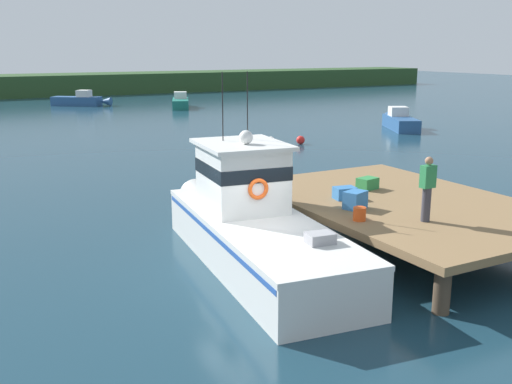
{
  "coord_description": "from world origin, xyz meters",
  "views": [
    {
      "loc": [
        -6.72,
        -12.4,
        5.39
      ],
      "look_at": [
        1.2,
        2.14,
        1.4
      ],
      "focal_mm": 41.9,
      "sensor_mm": 36.0,
      "label": 1
    }
  ],
  "objects_px": {
    "crate_stack_mid_dock": "(355,200)",
    "deckhand_by_the_boat": "(427,188)",
    "bait_bucket": "(360,214)",
    "mooring_buoy_inshore": "(301,140)",
    "crate_single_by_cleat": "(345,193)",
    "moored_boat_mid_harbor": "(399,121)",
    "mooring_buoy_spare_mooring": "(271,140)",
    "crate_single_far": "(367,183)",
    "moored_boat_far_left": "(80,100)",
    "main_fishing_boat": "(251,222)",
    "moored_boat_far_right": "(181,102)"
  },
  "relations": [
    {
      "from": "crate_single_far",
      "to": "deckhand_by_the_boat",
      "type": "distance_m",
      "value": 3.65
    },
    {
      "from": "deckhand_by_the_boat",
      "to": "moored_boat_mid_harbor",
      "type": "xyz_separation_m",
      "value": [
        17.77,
        20.81,
        -1.55
      ]
    },
    {
      "from": "deckhand_by_the_boat",
      "to": "moored_boat_far_left",
      "type": "bearing_deg",
      "value": 87.24
    },
    {
      "from": "moored_boat_far_left",
      "to": "crate_stack_mid_dock",
      "type": "bearing_deg",
      "value": -93.83
    },
    {
      "from": "bait_bucket",
      "to": "moored_boat_far_left",
      "type": "distance_m",
      "value": 47.88
    },
    {
      "from": "bait_bucket",
      "to": "crate_single_by_cleat",
      "type": "bearing_deg",
      "value": 62.77
    },
    {
      "from": "crate_stack_mid_dock",
      "to": "moored_boat_far_left",
      "type": "relative_size",
      "value": 0.11
    },
    {
      "from": "crate_stack_mid_dock",
      "to": "deckhand_by_the_boat",
      "type": "distance_m",
      "value": 2.07
    },
    {
      "from": "crate_single_by_cleat",
      "to": "mooring_buoy_inshore",
      "type": "xyz_separation_m",
      "value": [
        8.45,
        15.44,
        -1.13
      ]
    },
    {
      "from": "main_fishing_boat",
      "to": "moored_boat_far_left",
      "type": "distance_m",
      "value": 46.37
    },
    {
      "from": "crate_single_far",
      "to": "deckhand_by_the_boat",
      "type": "xyz_separation_m",
      "value": [
        -0.96,
        -3.46,
        0.68
      ]
    },
    {
      "from": "crate_single_by_cleat",
      "to": "deckhand_by_the_boat",
      "type": "xyz_separation_m",
      "value": [
        0.39,
        -2.79,
        0.68
      ]
    },
    {
      "from": "bait_bucket",
      "to": "mooring_buoy_spare_mooring",
      "type": "height_order",
      "value": "bait_bucket"
    },
    {
      "from": "bait_bucket",
      "to": "mooring_buoy_inshore",
      "type": "bearing_deg",
      "value": 61.47
    },
    {
      "from": "bait_bucket",
      "to": "moored_boat_mid_harbor",
      "type": "bearing_deg",
      "value": 46.17
    },
    {
      "from": "moored_boat_far_left",
      "to": "mooring_buoy_spare_mooring",
      "type": "xyz_separation_m",
      "value": [
        4.34,
        -29.29,
        -0.3
      ]
    },
    {
      "from": "mooring_buoy_inshore",
      "to": "bait_bucket",
      "type": "bearing_deg",
      "value": -118.53
    },
    {
      "from": "crate_single_by_cleat",
      "to": "mooring_buoy_spare_mooring",
      "type": "height_order",
      "value": "crate_single_by_cleat"
    },
    {
      "from": "bait_bucket",
      "to": "deckhand_by_the_boat",
      "type": "distance_m",
      "value": 1.77
    },
    {
      "from": "crate_single_far",
      "to": "deckhand_by_the_boat",
      "type": "relative_size",
      "value": 0.37
    },
    {
      "from": "mooring_buoy_spare_mooring",
      "to": "mooring_buoy_inshore",
      "type": "bearing_deg",
      "value": -37.06
    },
    {
      "from": "crate_stack_mid_dock",
      "to": "mooring_buoy_spare_mooring",
      "type": "bearing_deg",
      "value": 66.85
    },
    {
      "from": "bait_bucket",
      "to": "moored_boat_mid_harbor",
      "type": "distance_m",
      "value": 27.69
    },
    {
      "from": "main_fishing_boat",
      "to": "crate_single_far",
      "type": "xyz_separation_m",
      "value": [
        4.51,
        0.88,
        0.37
      ]
    },
    {
      "from": "crate_stack_mid_dock",
      "to": "mooring_buoy_inshore",
      "type": "bearing_deg",
      "value": 61.69
    },
    {
      "from": "moored_boat_far_left",
      "to": "moored_boat_mid_harbor",
      "type": "bearing_deg",
      "value": -60.94
    },
    {
      "from": "moored_boat_far_right",
      "to": "bait_bucket",
      "type": "bearing_deg",
      "value": -105.57
    },
    {
      "from": "crate_stack_mid_dock",
      "to": "deckhand_by_the_boat",
      "type": "xyz_separation_m",
      "value": [
        0.79,
        -1.81,
        0.62
      ]
    },
    {
      "from": "crate_single_far",
      "to": "moored_boat_far_left",
      "type": "bearing_deg",
      "value": 88.25
    },
    {
      "from": "deckhand_by_the_boat",
      "to": "mooring_buoy_spare_mooring",
      "type": "xyz_separation_m",
      "value": [
        6.68,
        19.27,
        -1.85
      ]
    },
    {
      "from": "moored_boat_mid_harbor",
      "to": "mooring_buoy_spare_mooring",
      "type": "height_order",
      "value": "moored_boat_mid_harbor"
    },
    {
      "from": "crate_stack_mid_dock",
      "to": "bait_bucket",
      "type": "xyz_separation_m",
      "value": [
        -0.61,
        -0.96,
        -0.07
      ]
    },
    {
      "from": "crate_single_by_cleat",
      "to": "deckhand_by_the_boat",
      "type": "distance_m",
      "value": 2.9
    },
    {
      "from": "moored_boat_far_left",
      "to": "crate_single_far",
      "type": "bearing_deg",
      "value": -91.75
    },
    {
      "from": "bait_bucket",
      "to": "moored_boat_far_left",
      "type": "relative_size",
      "value": 0.06
    },
    {
      "from": "moored_boat_mid_harbor",
      "to": "moored_boat_far_left",
      "type": "distance_m",
      "value": 31.76
    },
    {
      "from": "moored_boat_far_left",
      "to": "bait_bucket",
      "type": "bearing_deg",
      "value": -94.48
    },
    {
      "from": "crate_stack_mid_dock",
      "to": "moored_boat_mid_harbor",
      "type": "height_order",
      "value": "crate_stack_mid_dock"
    },
    {
      "from": "moored_boat_far_left",
      "to": "mooring_buoy_inshore",
      "type": "height_order",
      "value": "moored_boat_far_left"
    },
    {
      "from": "crate_single_by_cleat",
      "to": "deckhand_by_the_boat",
      "type": "relative_size",
      "value": 0.37
    },
    {
      "from": "crate_single_far",
      "to": "moored_boat_mid_harbor",
      "type": "height_order",
      "value": "crate_single_far"
    },
    {
      "from": "crate_single_by_cleat",
      "to": "moored_boat_far_left",
      "type": "relative_size",
      "value": 0.11
    },
    {
      "from": "main_fishing_boat",
      "to": "crate_single_far",
      "type": "distance_m",
      "value": 4.61
    },
    {
      "from": "crate_single_far",
      "to": "bait_bucket",
      "type": "relative_size",
      "value": 1.76
    },
    {
      "from": "deckhand_by_the_boat",
      "to": "mooring_buoy_inshore",
      "type": "height_order",
      "value": "deckhand_by_the_boat"
    },
    {
      "from": "bait_bucket",
      "to": "deckhand_by_the_boat",
      "type": "bearing_deg",
      "value": -31.16
    },
    {
      "from": "crate_stack_mid_dock",
      "to": "bait_bucket",
      "type": "distance_m",
      "value": 1.14
    },
    {
      "from": "moored_boat_far_right",
      "to": "mooring_buoy_inshore",
      "type": "relative_size",
      "value": 11.63
    },
    {
      "from": "moored_boat_mid_harbor",
      "to": "mooring_buoy_inshore",
      "type": "relative_size",
      "value": 11.61
    },
    {
      "from": "moored_boat_mid_harbor",
      "to": "moored_boat_far_left",
      "type": "height_order",
      "value": "moored_boat_far_left"
    }
  ]
}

